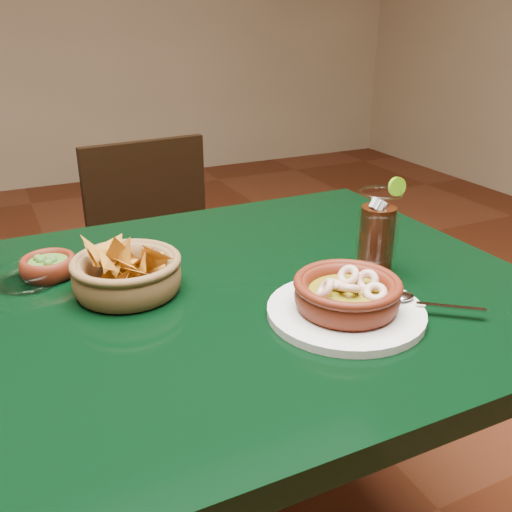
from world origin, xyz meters
name	(u,v)px	position (x,y,z in m)	size (l,w,h in m)	color
dining_table	(174,356)	(0.00, 0.00, 0.65)	(1.20, 0.80, 0.75)	black
dining_chair	(165,276)	(0.19, 0.70, 0.46)	(0.42, 0.42, 0.83)	black
shrimp_plate	(347,298)	(0.22, -0.16, 0.78)	(0.30, 0.24, 0.07)	silver
chip_basket	(127,274)	(-0.05, 0.06, 0.78)	(0.21, 0.21, 0.12)	brown
guacamole_ramekin	(49,266)	(-0.16, 0.18, 0.77)	(0.11, 0.11, 0.04)	#4E170B
cola_drink	(377,235)	(0.35, -0.05, 0.82)	(0.15, 0.15, 0.17)	white
glass_ashtray	(27,276)	(-0.19, 0.17, 0.76)	(0.12, 0.12, 0.03)	white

